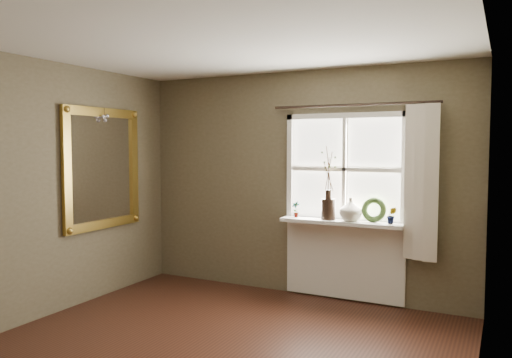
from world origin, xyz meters
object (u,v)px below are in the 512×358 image
object	(u,v)px
wreath	(374,213)
gilt_mirror	(103,168)
dark_jug	(328,209)
cream_vase	(351,209)

from	to	relation	value
wreath	gilt_mirror	xyz separation A→B (m)	(-2.86, -1.03, 0.46)
gilt_mirror	dark_jug	bearing A→B (deg)	22.62
dark_jug	wreath	bearing A→B (deg)	4.61
cream_vase	wreath	bearing A→B (deg)	9.36
cream_vase	wreath	size ratio (longest dim) A/B	0.95
dark_jug	wreath	size ratio (longest dim) A/B	0.86
dark_jug	gilt_mirror	size ratio (longest dim) A/B	0.17
gilt_mirror	wreath	bearing A→B (deg)	19.71
cream_vase	wreath	distance (m)	0.25
dark_jug	cream_vase	bearing A→B (deg)	0.00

